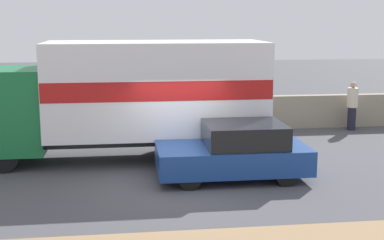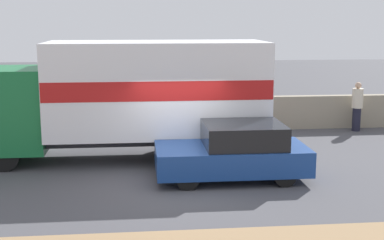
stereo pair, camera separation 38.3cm
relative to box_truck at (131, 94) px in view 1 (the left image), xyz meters
name	(u,v)px [view 1 (the left image)]	position (x,y,z in m)	size (l,w,h in m)	color
ground_plane	(186,184)	(1.29, -2.64, -1.95)	(80.00, 80.00, 0.00)	#47474C
stone_wall_backdrop	(165,115)	(1.29, 3.87, -1.33)	(60.00, 0.35, 1.24)	gray
box_truck	(131,94)	(0.00, 0.00, 0.00)	(8.50, 2.60, 3.46)	#196B38
car_hatchback	(236,152)	(2.64, -2.28, -1.24)	(3.91, 1.87, 1.45)	navy
pedestrian	(352,105)	(8.23, 3.21, -1.01)	(0.40, 0.40, 1.82)	#1E1E2D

